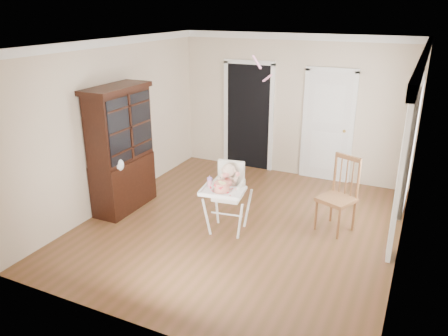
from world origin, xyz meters
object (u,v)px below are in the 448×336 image
at_px(high_chair, 228,190).
at_px(cake, 222,187).
at_px(china_cabinet, 121,149).
at_px(dining_chair, 338,197).
at_px(sippy_cup, 210,182).

height_order(high_chair, cake, high_chair).
bearing_deg(china_cabinet, dining_chair, 12.38).
relative_size(high_chair, dining_chair, 0.95).
bearing_deg(china_cabinet, cake, -7.61).
height_order(sippy_cup, dining_chair, dining_chair).
height_order(cake, sippy_cup, sippy_cup).
bearing_deg(china_cabinet, high_chair, -0.38).
height_order(sippy_cup, china_cabinet, china_cabinet).
distance_m(sippy_cup, china_cabinet, 1.70).
distance_m(high_chair, dining_chair, 1.63).
xyz_separation_m(sippy_cup, china_cabinet, (-1.68, 0.19, 0.19)).
xyz_separation_m(sippy_cup, dining_chair, (1.64, 0.92, -0.29)).
height_order(high_chair, sippy_cup, high_chair).
xyz_separation_m(cake, sippy_cup, (-0.22, 0.06, 0.01)).
bearing_deg(high_chair, sippy_cup, -145.76).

